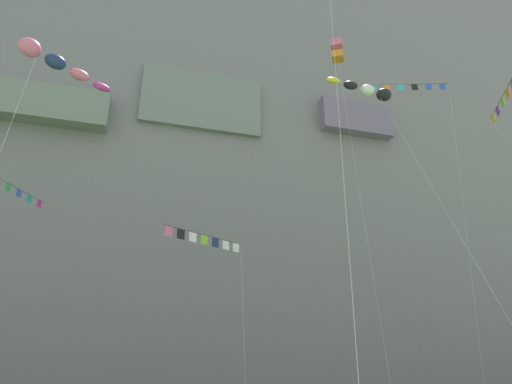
{
  "coord_description": "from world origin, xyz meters",
  "views": [
    {
      "loc": [
        -5.84,
        -1.98,
        2.28
      ],
      "look_at": [
        2.14,
        26.64,
        14.55
      ],
      "focal_mm": 29.78,
      "sensor_mm": 36.0,
      "label": 1
    }
  ],
  "objects_px": {
    "kite_banner_near_cliff": "(410,94)",
    "kite_banner_low_center": "(205,242)",
    "kite_banner_high_right": "(506,108)",
    "kite_windsock_mid_right": "(53,61)",
    "kite_box_upper_right": "(337,51)",
    "kite_windsock_low_left": "(369,91)",
    "kite_banner_far_right": "(17,196)"
  },
  "relations": [
    {
      "from": "kite_banner_low_center",
      "to": "kite_windsock_low_left",
      "type": "height_order",
      "value": "kite_windsock_low_left"
    },
    {
      "from": "kite_banner_high_right",
      "to": "kite_banner_low_center",
      "type": "bearing_deg",
      "value": 155.94
    },
    {
      "from": "kite_box_upper_right",
      "to": "kite_windsock_low_left",
      "type": "distance_m",
      "value": 14.3
    },
    {
      "from": "kite_banner_high_right",
      "to": "kite_banner_far_right",
      "type": "distance_m",
      "value": 37.97
    },
    {
      "from": "kite_windsock_low_left",
      "to": "kite_banner_high_right",
      "type": "xyz_separation_m",
      "value": [
        10.72,
        0.52,
        1.03
      ]
    },
    {
      "from": "kite_banner_near_cliff",
      "to": "kite_windsock_mid_right",
      "type": "relative_size",
      "value": 1.73
    },
    {
      "from": "kite_banner_near_cliff",
      "to": "kite_box_upper_right",
      "type": "bearing_deg",
      "value": -175.78
    },
    {
      "from": "kite_banner_near_cliff",
      "to": "kite_banner_far_right",
      "type": "xyz_separation_m",
      "value": [
        -32.83,
        9.52,
        -10.02
      ]
    },
    {
      "from": "kite_box_upper_right",
      "to": "kite_banner_high_right",
      "type": "height_order",
      "value": "kite_box_upper_right"
    },
    {
      "from": "kite_box_upper_right",
      "to": "kite_banner_high_right",
      "type": "distance_m",
      "value": 14.99
    },
    {
      "from": "kite_windsock_mid_right",
      "to": "kite_banner_near_cliff",
      "type": "bearing_deg",
      "value": 21.15
    },
    {
      "from": "kite_windsock_low_left",
      "to": "kite_banner_high_right",
      "type": "bearing_deg",
      "value": 2.75
    },
    {
      "from": "kite_banner_near_cliff",
      "to": "kite_banner_high_right",
      "type": "relative_size",
      "value": 1.38
    },
    {
      "from": "kite_box_upper_right",
      "to": "kite_banner_far_right",
      "type": "height_order",
      "value": "kite_box_upper_right"
    },
    {
      "from": "kite_windsock_low_left",
      "to": "kite_box_upper_right",
      "type": "bearing_deg",
      "value": 70.96
    },
    {
      "from": "kite_windsock_low_left",
      "to": "kite_banner_high_right",
      "type": "relative_size",
      "value": 0.92
    },
    {
      "from": "kite_banner_low_center",
      "to": "kite_banner_high_right",
      "type": "distance_m",
      "value": 22.12
    },
    {
      "from": "kite_windsock_low_left",
      "to": "kite_windsock_mid_right",
      "type": "bearing_deg",
      "value": -175.95
    },
    {
      "from": "kite_windsock_low_left",
      "to": "kite_banner_far_right",
      "type": "relative_size",
      "value": 1.09
    },
    {
      "from": "kite_box_upper_right",
      "to": "kite_banner_low_center",
      "type": "height_order",
      "value": "kite_box_upper_right"
    },
    {
      "from": "kite_banner_near_cliff",
      "to": "kite_banner_high_right",
      "type": "distance_m",
      "value": 11.31
    },
    {
      "from": "kite_windsock_low_left",
      "to": "kite_banner_far_right",
      "type": "bearing_deg",
      "value": 140.03
    },
    {
      "from": "kite_box_upper_right",
      "to": "kite_windsock_low_left",
      "type": "xyz_separation_m",
      "value": [
        -3.02,
        -8.74,
        -10.92
      ]
    },
    {
      "from": "kite_banner_low_center",
      "to": "kite_banner_far_right",
      "type": "distance_m",
      "value": 18.41
    },
    {
      "from": "kite_banner_high_right",
      "to": "kite_windsock_mid_right",
      "type": "bearing_deg",
      "value": -176.46
    },
    {
      "from": "kite_windsock_low_left",
      "to": "kite_windsock_mid_right",
      "type": "height_order",
      "value": "kite_windsock_low_left"
    },
    {
      "from": "kite_windsock_low_left",
      "to": "kite_banner_near_cliff",
      "type": "xyz_separation_m",
      "value": [
        10.4,
        9.28,
        8.15
      ]
    },
    {
      "from": "kite_box_upper_right",
      "to": "kite_banner_near_cliff",
      "type": "height_order",
      "value": "kite_box_upper_right"
    },
    {
      "from": "kite_banner_near_cliff",
      "to": "kite_banner_low_center",
      "type": "bearing_deg",
      "value": -178.66
    },
    {
      "from": "kite_banner_near_cliff",
      "to": "kite_banner_far_right",
      "type": "bearing_deg",
      "value": 163.83
    },
    {
      "from": "kite_box_upper_right",
      "to": "kite_windsock_low_left",
      "type": "relative_size",
      "value": 1.65
    },
    {
      "from": "kite_box_upper_right",
      "to": "kite_banner_near_cliff",
      "type": "relative_size",
      "value": 1.1
    }
  ]
}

